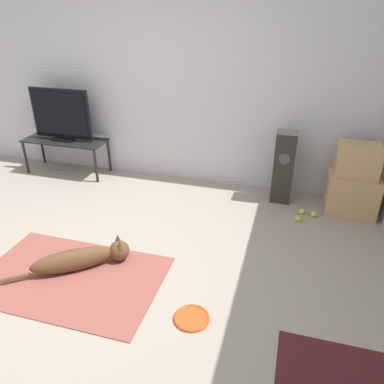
% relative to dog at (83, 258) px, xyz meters
% --- Properties ---
extents(ground_plane, '(12.00, 12.00, 0.00)m').
position_rel_dog_xyz_m(ground_plane, '(0.18, 0.05, -0.11)').
color(ground_plane, '#9E9384').
extents(wall_back, '(8.00, 0.06, 2.55)m').
position_rel_dog_xyz_m(wall_back, '(0.18, 2.15, 1.16)').
color(wall_back, silver).
rests_on(wall_back, ground_plane).
extents(area_rug, '(1.60, 1.02, 0.01)m').
position_rel_dog_xyz_m(area_rug, '(-0.04, -0.16, -0.11)').
color(area_rug, '#934C42').
rests_on(area_rug, ground_plane).
extents(dog, '(0.92, 0.72, 0.25)m').
position_rel_dog_xyz_m(dog, '(0.00, 0.00, 0.00)').
color(dog, brown).
rests_on(dog, area_rug).
extents(frisbee, '(0.28, 0.28, 0.03)m').
position_rel_dog_xyz_m(frisbee, '(1.12, -0.32, -0.10)').
color(frisbee, '#DB511E').
rests_on(frisbee, ground_plane).
extents(cardboard_box_lower, '(0.54, 0.39, 0.46)m').
position_rel_dog_xyz_m(cardboard_box_lower, '(2.41, 1.74, 0.12)').
color(cardboard_box_lower, tan).
rests_on(cardboard_box_lower, ground_plane).
extents(cardboard_box_upper, '(0.44, 0.32, 0.36)m').
position_rel_dog_xyz_m(cardboard_box_upper, '(2.40, 1.76, 0.53)').
color(cardboard_box_upper, tan).
rests_on(cardboard_box_upper, cardboard_box_lower).
extents(floor_speaker, '(0.23, 0.24, 0.86)m').
position_rel_dog_xyz_m(floor_speaker, '(1.62, 1.84, 0.32)').
color(floor_speaker, '#2D2823').
rests_on(floor_speaker, ground_plane).
extents(tv_stand, '(1.15, 0.44, 0.48)m').
position_rel_dog_xyz_m(tv_stand, '(-1.32, 1.86, 0.31)').
color(tv_stand, black).
rests_on(tv_stand, ground_plane).
extents(tv, '(0.84, 0.20, 0.69)m').
position_rel_dog_xyz_m(tv, '(-1.32, 1.86, 0.71)').
color(tv, black).
rests_on(tv, tv_stand).
extents(tennis_ball_by_boxes, '(0.07, 0.07, 0.07)m').
position_rel_dog_xyz_m(tennis_ball_by_boxes, '(1.86, 1.37, -0.08)').
color(tennis_ball_by_boxes, '#C6E033').
rests_on(tennis_ball_by_boxes, ground_plane).
extents(tennis_ball_near_speaker, '(0.07, 0.07, 0.07)m').
position_rel_dog_xyz_m(tennis_ball_near_speaker, '(1.89, 1.55, -0.08)').
color(tennis_ball_near_speaker, '#C6E033').
rests_on(tennis_ball_near_speaker, ground_plane).
extents(tennis_ball_loose_on_carpet, '(0.07, 0.07, 0.07)m').
position_rel_dog_xyz_m(tennis_ball_loose_on_carpet, '(2.02, 1.52, -0.08)').
color(tennis_ball_loose_on_carpet, '#C6E033').
rests_on(tennis_ball_loose_on_carpet, ground_plane).
extents(door_mat, '(0.80, 0.52, 0.01)m').
position_rel_dog_xyz_m(door_mat, '(2.17, -0.51, -0.11)').
color(door_mat, '#47191E').
rests_on(door_mat, ground_plane).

